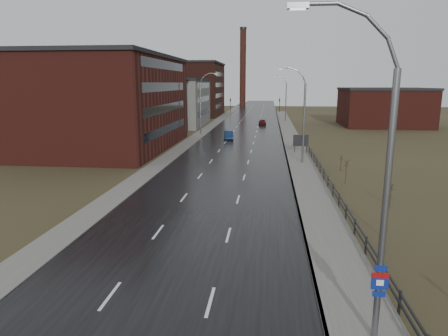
% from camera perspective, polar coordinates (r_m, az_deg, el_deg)
% --- Properties ---
extents(road, '(14.00, 300.00, 0.06)m').
position_cam_1_polar(road, '(72.61, 2.66, 4.52)').
color(road, black).
rests_on(road, ground).
extents(sidewalk_right, '(3.20, 180.00, 0.18)m').
position_cam_1_polar(sidewalk_right, '(47.93, 10.96, 0.47)').
color(sidewalk_right, '#595651').
rests_on(sidewalk_right, ground).
extents(curb_right, '(0.16, 180.00, 0.18)m').
position_cam_1_polar(curb_right, '(47.83, 9.14, 0.51)').
color(curb_right, slate).
rests_on(curb_right, ground).
extents(sidewalk_left, '(2.40, 260.00, 0.12)m').
position_cam_1_polar(sidewalk_left, '(73.59, -3.75, 4.63)').
color(sidewalk_left, '#595651').
rests_on(sidewalk_left, ground).
extents(warehouse_near, '(22.44, 28.56, 13.50)m').
position_cam_1_polar(warehouse_near, '(62.43, -18.12, 8.92)').
color(warehouse_near, '#471914').
rests_on(warehouse_near, ground).
extents(warehouse_mid, '(16.32, 20.40, 10.50)m').
position_cam_1_polar(warehouse_mid, '(92.75, -7.86, 9.30)').
color(warehouse_mid, slate).
rests_on(warehouse_mid, ground).
extents(warehouse_far, '(26.52, 24.48, 15.50)m').
position_cam_1_polar(warehouse_far, '(123.00, -6.73, 11.14)').
color(warehouse_far, '#331611').
rests_on(warehouse_far, ground).
extents(building_right, '(18.36, 16.32, 8.50)m').
position_cam_1_polar(building_right, '(97.41, 21.87, 8.09)').
color(building_right, '#471914').
rests_on(building_right, ground).
extents(smokestack, '(2.70, 2.70, 30.70)m').
position_cam_1_polar(smokestack, '(162.30, 2.71, 14.14)').
color(smokestack, '#331611').
rests_on(smokestack, ground).
extents(streetlight_main, '(3.91, 0.29, 12.11)m').
position_cam_1_polar(streetlight_main, '(14.75, 21.08, -2.38)').
color(streetlight_main, slate).
rests_on(streetlight_main, ground).
extents(streetlight_right_mid, '(3.36, 0.28, 11.35)m').
position_cam_1_polar(streetlight_right_mid, '(48.13, 11.02, 7.43)').
color(streetlight_right_mid, slate).
rests_on(streetlight_right_mid, ground).
extents(streetlight_left, '(3.36, 0.28, 11.35)m').
position_cam_1_polar(streetlight_left, '(74.96, -3.16, 9.21)').
color(streetlight_left, slate).
rests_on(streetlight_left, ground).
extents(streetlight_right_far, '(3.36, 0.28, 11.35)m').
position_cam_1_polar(streetlight_right_far, '(101.97, 8.67, 9.84)').
color(streetlight_right_far, slate).
rests_on(streetlight_right_far, ground).
extents(guardrail, '(0.10, 53.05, 1.10)m').
position_cam_1_polar(guardrail, '(31.90, 16.32, -4.50)').
color(guardrail, black).
rests_on(guardrail, ground).
extents(shrub_c, '(0.64, 0.68, 2.74)m').
position_cam_1_polar(shrub_c, '(26.90, 22.01, -6.32)').
color(shrub_c, '#382D23').
rests_on(shrub_c, ground).
extents(shrub_d, '(0.45, 0.47, 1.87)m').
position_cam_1_polar(shrub_d, '(33.97, 22.72, -3.47)').
color(shrub_d, '#382D23').
rests_on(shrub_d, ground).
extents(shrub_e, '(0.56, 0.59, 2.37)m').
position_cam_1_polar(shrub_e, '(40.03, 17.05, -0.41)').
color(shrub_e, '#382D23').
rests_on(shrub_e, ground).
extents(shrub_f, '(0.42, 0.44, 1.74)m').
position_cam_1_polar(shrub_f, '(45.86, 16.38, 0.74)').
color(shrub_f, '#382D23').
rests_on(shrub_f, ground).
extents(billboard, '(2.07, 0.17, 2.62)m').
position_cam_1_polar(billboard, '(55.63, 10.91, 3.79)').
color(billboard, black).
rests_on(billboard, ground).
extents(traffic_light_left, '(0.58, 2.73, 5.30)m').
position_cam_1_polar(traffic_light_left, '(132.53, 0.92, 9.91)').
color(traffic_light_left, black).
rests_on(traffic_light_left, ground).
extents(traffic_light_right, '(0.58, 2.73, 5.30)m').
position_cam_1_polar(traffic_light_right, '(131.97, 7.96, 9.79)').
color(traffic_light_right, black).
rests_on(traffic_light_right, ground).
extents(car_near, '(2.06, 4.44, 1.41)m').
position_cam_1_polar(car_near, '(68.61, 0.66, 4.66)').
color(car_near, '#0D2042').
rests_on(car_near, ground).
extents(car_far, '(1.86, 4.10, 1.37)m').
position_cam_1_polar(car_far, '(92.93, 5.50, 6.53)').
color(car_far, '#410D0A').
rests_on(car_far, ground).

